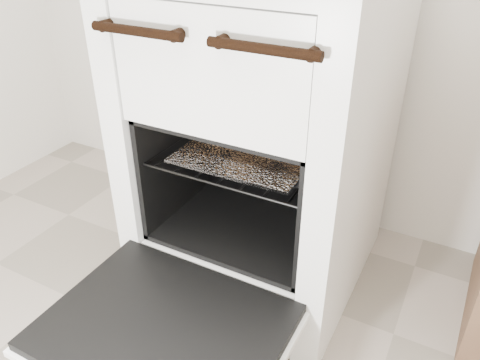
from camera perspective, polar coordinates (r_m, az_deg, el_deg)
The scene contains 5 objects.
stove at distance 1.43m, azimuth 3.02°, elevation 4.77°, with size 0.66×0.73×1.01m.
oven_door at distance 1.21m, azimuth -9.20°, elevation -17.51°, with size 0.59×0.46×0.04m.
oven_rack at distance 1.37m, azimuth 1.72°, elevation 3.63°, with size 0.48×0.46×0.01m.
foil_sheet at distance 1.35m, azimuth 1.31°, elevation 3.51°, with size 0.37×0.33×0.01m, color white.
baked_rolls at distance 1.40m, azimuth 3.09°, elevation 5.82°, with size 0.37×0.20×0.06m.
Camera 1 is at (0.38, -0.04, 1.12)m, focal length 35.00 mm.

